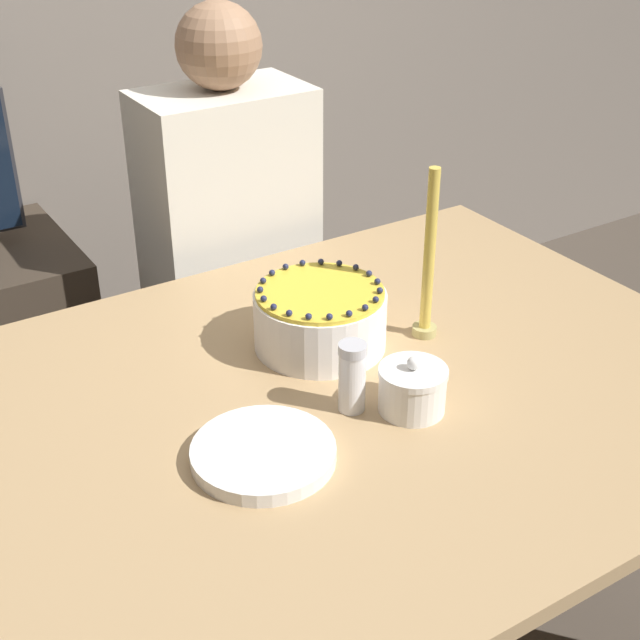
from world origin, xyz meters
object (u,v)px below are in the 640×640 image
at_px(person_man_blue_shirt, 232,289).
at_px(candle, 428,268).
at_px(sugar_shaker, 351,377).
at_px(cake, 320,318).
at_px(sugar_bowl, 412,389).

bearing_deg(person_man_blue_shirt, candle, 96.87).
xyz_separation_m(sugar_shaker, candle, (0.26, 0.13, 0.08)).
height_order(cake, sugar_shaker, cake).
relative_size(cake, sugar_shaker, 1.97).
bearing_deg(cake, person_man_blue_shirt, 79.45).
bearing_deg(cake, sugar_bowl, -85.95).
bearing_deg(person_man_blue_shirt, sugar_shaker, 77.41).
relative_size(candle, person_man_blue_shirt, 0.27).
bearing_deg(sugar_shaker, cake, 71.67).
xyz_separation_m(cake, person_man_blue_shirt, (0.11, 0.60, -0.24)).
bearing_deg(sugar_shaker, candle, 26.73).
relative_size(cake, candle, 0.74).
height_order(sugar_shaker, candle, candle).
bearing_deg(candle, sugar_bowl, -132.97).
relative_size(sugar_bowl, person_man_blue_shirt, 0.09).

